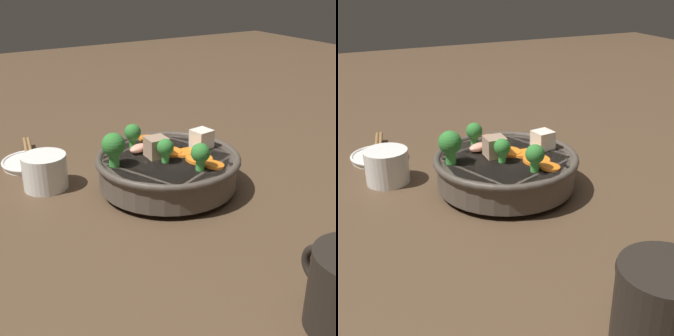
# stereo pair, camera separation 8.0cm
# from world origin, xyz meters

# --- Properties ---
(ground_plane) EXTENTS (3.00, 3.00, 0.00)m
(ground_plane) POSITION_xyz_m (0.00, 0.00, 0.00)
(ground_plane) COLOR #4C3826
(stirfry_bowl) EXTENTS (0.25, 0.25, 0.11)m
(stirfry_bowl) POSITION_xyz_m (0.00, 0.00, 0.04)
(stirfry_bowl) COLOR #51473D
(stirfry_bowl) RESTS_ON ground_plane
(side_saucer) EXTENTS (0.11, 0.11, 0.01)m
(side_saucer) POSITION_xyz_m (0.22, 0.18, 0.01)
(side_saucer) COLOR white
(side_saucer) RESTS_ON ground_plane
(tea_cup) EXTENTS (0.08, 0.08, 0.06)m
(tea_cup) POSITION_xyz_m (0.11, 0.18, 0.03)
(tea_cup) COLOR white
(tea_cup) RESTS_ON ground_plane
(dark_mug) EXTENTS (0.12, 0.10, 0.09)m
(dark_mug) POSITION_xyz_m (-0.39, 0.01, 0.05)
(dark_mug) COLOR black
(dark_mug) RESTS_ON ground_plane
(chopsticks_pair) EXTENTS (0.22, 0.06, 0.01)m
(chopsticks_pair) POSITION_xyz_m (0.22, 0.18, 0.02)
(chopsticks_pair) COLOR olive
(chopsticks_pair) RESTS_ON side_saucer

